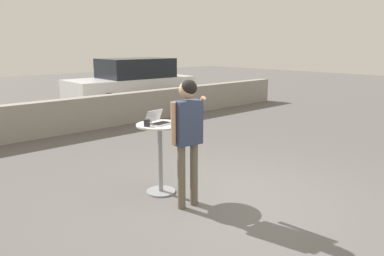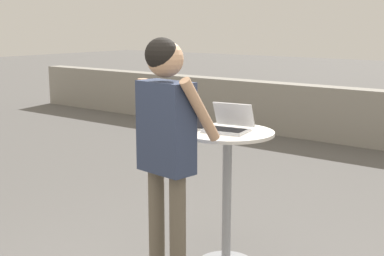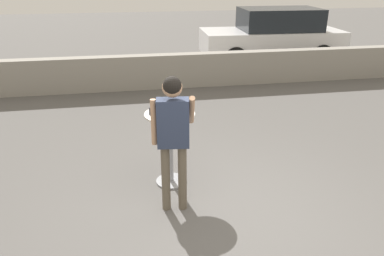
% 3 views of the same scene
% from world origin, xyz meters
% --- Properties ---
extents(ground_plane, '(50.00, 50.00, 0.00)m').
position_xyz_m(ground_plane, '(0.00, 0.00, 0.00)').
color(ground_plane, '#5B5956').
extents(pavement_kerb, '(17.23, 0.35, 0.87)m').
position_xyz_m(pavement_kerb, '(0.00, 5.83, 0.44)').
color(pavement_kerb, gray).
rests_on(pavement_kerb, ground_plane).
extents(cafe_table, '(0.70, 0.70, 1.08)m').
position_xyz_m(cafe_table, '(-0.49, 1.04, 0.71)').
color(cafe_table, gray).
rests_on(cafe_table, ground_plane).
extents(laptop, '(0.36, 0.34, 0.20)m').
position_xyz_m(laptop, '(-0.50, 1.07, 1.12)').
color(laptop, silver).
rests_on(laptop, cafe_table).
extents(coffee_mug, '(0.13, 0.09, 0.10)m').
position_xyz_m(coffee_mug, '(-0.72, 1.04, 1.13)').
color(coffee_mug, '#232328').
rests_on(coffee_mug, cafe_table).
extents(standing_person, '(0.55, 0.36, 1.79)m').
position_xyz_m(standing_person, '(-0.53, 0.38, 1.15)').
color(standing_person, brown).
rests_on(standing_person, ground_plane).
extents(parked_car_near_street, '(4.61, 2.14, 1.74)m').
position_xyz_m(parked_car_near_street, '(3.82, 8.14, 0.88)').
color(parked_car_near_street, silver).
rests_on(parked_car_near_street, ground_plane).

